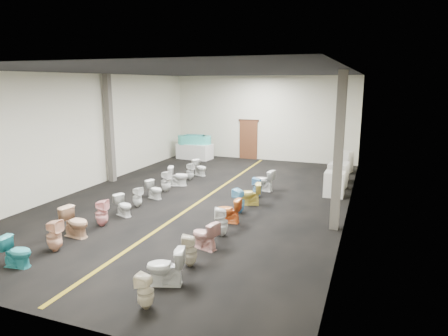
{
  "coord_description": "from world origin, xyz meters",
  "views": [
    {
      "loc": [
        5.63,
        -12.91,
        4.18
      ],
      "look_at": [
        0.38,
        1.0,
        0.96
      ],
      "focal_mm": 32.0,
      "sensor_mm": 36.0,
      "label": 1
    }
  ],
  "objects": [
    {
      "name": "wall_front",
      "position": [
        0.0,
        -8.0,
        2.25
      ],
      "size": [
        10.0,
        0.0,
        10.0
      ],
      "primitive_type": "plane",
      "rotation": [
        -1.57,
        0.0,
        0.0
      ],
      "color": "beige",
      "rests_on": "ground"
    },
    {
      "name": "toilet_right_1",
      "position": [
        1.78,
        -6.15,
        0.41
      ],
      "size": [
        0.9,
        0.67,
        0.81
      ],
      "primitive_type": "imported",
      "rotation": [
        0.0,
        0.0,
        -1.26
      ],
      "color": "silver",
      "rests_on": "floor"
    },
    {
      "name": "appliance_crate_d",
      "position": [
        4.4,
        6.25,
        0.51
      ],
      "size": [
        0.89,
        0.89,
        1.02
      ],
      "primitive_type": "cube",
      "rotation": [
        0.0,
        0.0,
        -0.3
      ],
      "color": "beige",
      "rests_on": "floor"
    },
    {
      "name": "toilet_left_1",
      "position": [
        -1.67,
        -5.62,
        0.41
      ],
      "size": [
        0.41,
        0.4,
        0.83
      ],
      "primitive_type": "imported",
      "rotation": [
        0.0,
        0.0,
        1.64
      ],
      "color": "beige",
      "rests_on": "floor"
    },
    {
      "name": "appliance_crate_c",
      "position": [
        4.4,
        4.48,
        0.4
      ],
      "size": [
        0.72,
        0.72,
        0.81
      ],
      "primitive_type": "cube",
      "rotation": [
        0.0,
        0.0,
        -0.0
      ],
      "color": "beige",
      "rests_on": "floor"
    },
    {
      "name": "toilet_right_0",
      "position": [
        1.86,
        -7.07,
        0.35
      ],
      "size": [
        0.32,
        0.32,
        0.69
      ],
      "primitive_type": "imported",
      "rotation": [
        0.0,
        0.0,
        -1.56
      ],
      "color": "beige",
      "rests_on": "floor"
    },
    {
      "name": "wall_right",
      "position": [
        5.0,
        0.0,
        2.25
      ],
      "size": [
        0.0,
        16.0,
        16.0
      ],
      "primitive_type": "plane",
      "rotation": [
        1.57,
        0.0,
        -1.57
      ],
      "color": "beige",
      "rests_on": "ground"
    },
    {
      "name": "toilet_right_3",
      "position": [
        1.81,
        -4.17,
        0.38
      ],
      "size": [
        0.83,
        0.61,
        0.75
      ],
      "primitive_type": "imported",
      "rotation": [
        0.0,
        0.0,
        -1.86
      ],
      "color": "#DCA29B",
      "rests_on": "floor"
    },
    {
      "name": "toilet_right_2",
      "position": [
        1.87,
        -5.17,
        0.38
      ],
      "size": [
        0.44,
        0.43,
        0.75
      ],
      "primitive_type": "imported",
      "rotation": [
        0.0,
        0.0,
        -1.23
      ],
      "color": "beige",
      "rests_on": "floor"
    },
    {
      "name": "toilet_left_8",
      "position": [
        -1.73,
        1.3,
        0.4
      ],
      "size": [
        0.9,
        0.68,
        0.81
      ],
      "primitive_type": "imported",
      "rotation": [
        0.0,
        0.0,
        1.9
      ],
      "color": "white",
      "rests_on": "floor"
    },
    {
      "name": "toilet_left_4",
      "position": [
        -1.63,
        -2.7,
        0.34
      ],
      "size": [
        0.75,
        0.58,
        0.68
      ],
      "primitive_type": "imported",
      "rotation": [
        0.0,
        0.0,
        1.22
      ],
      "color": "white",
      "rests_on": "floor"
    },
    {
      "name": "toilet_right_4",
      "position": [
        1.89,
        -3.19,
        0.4
      ],
      "size": [
        0.47,
        0.47,
        0.81
      ],
      "primitive_type": "imported",
      "rotation": [
        0.0,
        0.0,
        -1.22
      ],
      "color": "white",
      "rests_on": "floor"
    },
    {
      "name": "toilet_right_5",
      "position": [
        1.7,
        -2.1,
        0.38
      ],
      "size": [
        0.77,
        0.47,
        0.76
      ],
      "primitive_type": "imported",
      "rotation": [
        0.0,
        0.0,
        -1.5
      ],
      "color": "orange",
      "rests_on": "floor"
    },
    {
      "name": "ceiling",
      "position": [
        0.0,
        0.0,
        4.5
      ],
      "size": [
        16.0,
        16.0,
        0.0
      ],
      "primitive_type": "plane",
      "rotation": [
        3.14,
        0.0,
        0.0
      ],
      "color": "black",
      "rests_on": "ground"
    },
    {
      "name": "wall_back",
      "position": [
        0.0,
        8.0,
        2.25
      ],
      "size": [
        10.0,
        0.0,
        10.0
      ],
      "primitive_type": "plane",
      "rotation": [
        1.57,
        0.0,
        0.0
      ],
      "color": "beige",
      "rests_on": "ground"
    },
    {
      "name": "back_door",
      "position": [
        -0.8,
        7.94,
        1.05
      ],
      "size": [
        1.0,
        0.1,
        2.1
      ],
      "primitive_type": "cube",
      "color": "#562D19",
      "rests_on": "floor"
    },
    {
      "name": "appliance_crate_a",
      "position": [
        4.4,
        1.96,
        0.46
      ],
      "size": [
        0.72,
        0.72,
        0.92
      ],
      "primitive_type": "cube",
      "rotation": [
        0.0,
        0.0,
        -0.01
      ],
      "color": "silver",
      "rests_on": "floor"
    },
    {
      "name": "bathtub",
      "position": [
        -3.57,
        6.85,
        1.07
      ],
      "size": [
        1.84,
        0.89,
        0.55
      ],
      "rotation": [
        0.0,
        0.0,
        0.19
      ],
      "color": "#43C3B4",
      "rests_on": "display_table"
    },
    {
      "name": "toilet_left_10",
      "position": [
        -1.65,
        3.28,
        0.36
      ],
      "size": [
        0.81,
        0.64,
        0.72
      ],
      "primitive_type": "imported",
      "rotation": [
        0.0,
        0.0,
        1.18
      ],
      "color": "white",
      "rests_on": "floor"
    },
    {
      "name": "floor",
      "position": [
        0.0,
        0.0,
        0.0
      ],
      "size": [
        16.0,
        16.0,
        0.0
      ],
      "primitive_type": "plane",
      "color": "black",
      "rests_on": "ground"
    },
    {
      "name": "wall_left",
      "position": [
        -5.0,
        0.0,
        2.25
      ],
      "size": [
        0.0,
        16.0,
        16.0
      ],
      "primitive_type": "plane",
      "rotation": [
        1.57,
        0.0,
        1.57
      ],
      "color": "beige",
      "rests_on": "ground"
    },
    {
      "name": "door_frame",
      "position": [
        -0.8,
        7.95,
        2.12
      ],
      "size": [
        1.15,
        0.08,
        0.1
      ],
      "primitive_type": "cube",
      "color": "#331C11",
      "rests_on": "back_door"
    },
    {
      "name": "appliance_crate_b",
      "position": [
        4.4,
        3.23,
        0.49
      ],
      "size": [
        0.78,
        0.78,
        0.98
      ],
      "primitive_type": "cube",
      "rotation": [
        0.0,
        0.0,
        -0.09
      ],
      "color": "beige",
      "rests_on": "floor"
    },
    {
      "name": "toilet_left_0",
      "position": [
        -1.84,
        -6.61,
        0.36
      ],
      "size": [
        0.76,
        0.5,
        0.73
      ],
      "primitive_type": "imported",
      "rotation": [
        0.0,
        0.0,
        1.71
      ],
      "color": "teal",
      "rests_on": "floor"
    },
    {
      "name": "toilet_right_7",
      "position": [
        1.78,
        -0.17,
        0.39
      ],
      "size": [
        0.85,
        0.62,
        0.78
      ],
      "primitive_type": "imported",
      "rotation": [
        0.0,
        0.0,
        -1.3
      ],
      "color": "#EDD55D",
      "rests_on": "floor"
    },
    {
      "name": "toilet_left_3",
      "position": [
        -1.69,
        -3.72,
        0.4
      ],
      "size": [
        0.44,
        0.43,
        0.81
      ],
      "primitive_type": "imported",
      "rotation": [
        0.0,
        0.0,
        1.78
      ],
      "color": "#F9ABAC",
      "rests_on": "floor"
    },
    {
      "name": "toilet_right_6",
      "position": [
        1.71,
        -1.13,
        0.4
      ],
      "size": [
        0.48,
        0.48,
        0.8
      ],
      "primitive_type": "imported",
      "rotation": [
        0.0,
        0.0,
        -2.0
      ],
      "color": "#72BCDF",
      "rests_on": "floor"
    },
    {
      "name": "aisle_stripe",
      "position": [
        0.0,
        0.0,
        0.0
      ],
      "size": [
        0.12,
        15.6,
        0.01
      ],
      "primitive_type": "cube",
      "color": "olive",
      "rests_on": "floor"
    },
    {
      "name": "toilet_right_8",
      "position": [
        1.76,
        0.83,
        0.37
      ],
      "size": [
        0.35,
        0.34,
        0.74
      ],
      "primitive_type": "imported",
      "rotation": [
        0.0,
        0.0,
        -1.56
      ],
      "color": "#7AB8E6",
      "rests_on": "floor"
    },
    {
      "name": "toilet_right_9",
      "position": [
        1.75,
        1.78,
        0.42
      ],
      "size": [
        0.9,
        0.62,
        0.84
      ],
      "primitive_type": "imported",
      "rotation": [
        0.0,
        0.0,
        -1.77
      ],
      "color": "white",
      "rests_on": "floor"
    },
    {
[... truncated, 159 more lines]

